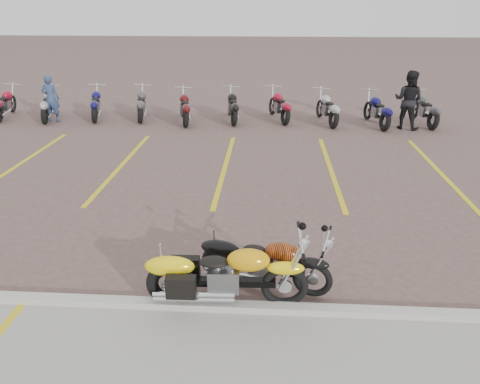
% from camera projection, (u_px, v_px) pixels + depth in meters
% --- Properties ---
extents(ground, '(100.00, 100.00, 0.00)m').
position_uv_depth(ground, '(204.00, 241.00, 8.37)').
color(ground, brown).
rests_on(ground, ground).
extents(curb, '(60.00, 0.18, 0.12)m').
position_uv_depth(curb, '(185.00, 305.00, 6.50)').
color(curb, '#ADAAA3').
rests_on(curb, ground).
extents(parking_stripes, '(38.00, 5.50, 0.01)m').
position_uv_depth(parking_stripes, '(225.00, 167.00, 12.06)').
color(parking_stripes, gold).
rests_on(parking_stripes, ground).
extents(yellow_cruiser, '(2.25, 0.34, 0.93)m').
position_uv_depth(yellow_cruiser, '(223.00, 277.00, 6.43)').
color(yellow_cruiser, black).
rests_on(yellow_cruiser, ground).
extents(flame_cruiser, '(1.96, 0.61, 0.82)m').
position_uv_depth(flame_cruiser, '(262.00, 264.00, 6.85)').
color(flame_cruiser, black).
rests_on(flame_cruiser, ground).
extents(person_a, '(0.61, 0.42, 1.63)m').
position_uv_depth(person_a, '(51.00, 98.00, 16.24)').
color(person_a, navy).
rests_on(person_a, ground).
extents(person_b, '(1.17, 1.10, 1.90)m').
position_uv_depth(person_b, '(408.00, 100.00, 15.28)').
color(person_b, black).
rests_on(person_b, ground).
extents(bg_bike_row, '(17.51, 2.09, 1.10)m').
position_uv_depth(bg_bike_row, '(185.00, 105.00, 16.47)').
color(bg_bike_row, black).
rests_on(bg_bike_row, ground).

